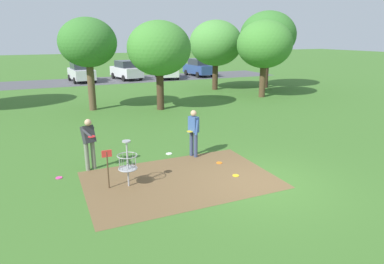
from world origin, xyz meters
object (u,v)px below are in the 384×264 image
at_px(frisbee_by_tee, 236,176).
at_px(tree_mid_left, 88,43).
at_px(parked_car_center_left, 126,70).
at_px(frisbee_near_basket, 219,163).
at_px(frisbee_mid_grass, 169,154).
at_px(frisbee_far_left, 59,178).
at_px(parked_car_rightmost, 199,67).
at_px(tree_near_right, 216,43).
at_px(parked_car_leftmost, 81,72).
at_px(player_throwing, 89,141).
at_px(disc_golf_basket, 125,162).
at_px(player_foreground_watching, 194,131).
at_px(tree_mid_center, 268,36).
at_px(parked_car_center_right, 166,69).
at_px(tree_mid_right, 159,49).
at_px(tree_near_left, 265,45).

bearing_deg(frisbee_by_tee, tree_mid_left, 102.51).
height_order(tree_mid_left, parked_car_center_left, tree_mid_left).
height_order(frisbee_near_basket, frisbee_mid_grass, same).
height_order(frisbee_far_left, parked_car_rightmost, parked_car_rightmost).
distance_m(tree_near_right, parked_car_leftmost, 13.54).
xyz_separation_m(player_throwing, tree_near_right, (11.65, 13.52, 2.65)).
height_order(frisbee_mid_grass, parked_car_rightmost, parked_car_rightmost).
relative_size(disc_golf_basket, parked_car_center_left, 0.31).
relative_size(player_foreground_watching, tree_mid_center, 0.28).
bearing_deg(frisbee_near_basket, parked_car_rightmost, 66.47).
xyz_separation_m(frisbee_by_tee, parked_car_center_right, (6.53, 24.53, 0.91)).
height_order(disc_golf_basket, player_throwing, player_throwing).
bearing_deg(player_throwing, parked_car_center_left, 73.86).
bearing_deg(disc_golf_basket, tree_mid_right, 65.87).
bearing_deg(parked_car_center_right, parked_car_center_left, 167.95).
height_order(frisbee_mid_grass, frisbee_far_left, same).
height_order(disc_golf_basket, parked_car_center_right, parked_car_center_right).
relative_size(parked_car_leftmost, parked_car_center_left, 0.97).
height_order(frisbee_far_left, parked_car_center_right, parked_car_center_right).
xyz_separation_m(parked_car_center_right, parked_car_rightmost, (3.93, 0.55, 0.00)).
distance_m(player_throwing, frisbee_mid_grass, 3.04).
xyz_separation_m(disc_golf_basket, player_throwing, (-0.76, 1.73, 0.23)).
bearing_deg(tree_mid_left, frisbee_mid_grass, -81.10).
bearing_deg(tree_near_right, tree_mid_center, -10.42).
distance_m(frisbee_mid_grass, parked_car_leftmost, 22.59).
relative_size(frisbee_near_basket, frisbee_mid_grass, 0.90).
xyz_separation_m(frisbee_by_tee, parked_car_leftmost, (-1.72, 25.33, 0.91)).
relative_size(frisbee_near_basket, parked_car_leftmost, 0.05).
xyz_separation_m(player_throwing, frisbee_by_tee, (4.06, -2.37, -0.98)).
height_order(tree_near_left, parked_car_center_right, tree_near_left).
bearing_deg(frisbee_near_basket, disc_golf_basket, -170.80).
bearing_deg(tree_mid_center, player_foreground_watching, -133.83).
distance_m(frisbee_near_basket, tree_mid_center, 18.78).
bearing_deg(player_throwing, frisbee_mid_grass, 7.93).
bearing_deg(player_throwing, tree_mid_left, 81.45).
bearing_deg(tree_mid_right, parked_car_center_left, 84.15).
height_order(player_foreground_watching, parked_car_leftmost, parked_car_leftmost).
bearing_deg(frisbee_near_basket, tree_mid_center, 49.52).
bearing_deg(player_throwing, parked_car_rightmost, 57.42).
height_order(frisbee_near_basket, frisbee_far_left, same).
height_order(disc_golf_basket, frisbee_by_tee, disc_golf_basket).
bearing_deg(player_throwing, parked_car_center_right, 64.46).
bearing_deg(frisbee_mid_grass, parked_car_center_right, 70.43).
height_order(tree_mid_right, parked_car_center_right, tree_mid_right).
height_order(player_foreground_watching, player_throwing, same).
bearing_deg(frisbee_far_left, frisbee_mid_grass, 10.27).
relative_size(player_throwing, tree_mid_right, 0.34).
xyz_separation_m(frisbee_mid_grass, tree_near_left, (10.26, 8.71, 3.62)).
xyz_separation_m(player_throwing, frisbee_mid_grass, (2.85, 0.40, -0.98)).
distance_m(frisbee_near_basket, frisbee_by_tee, 1.18).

